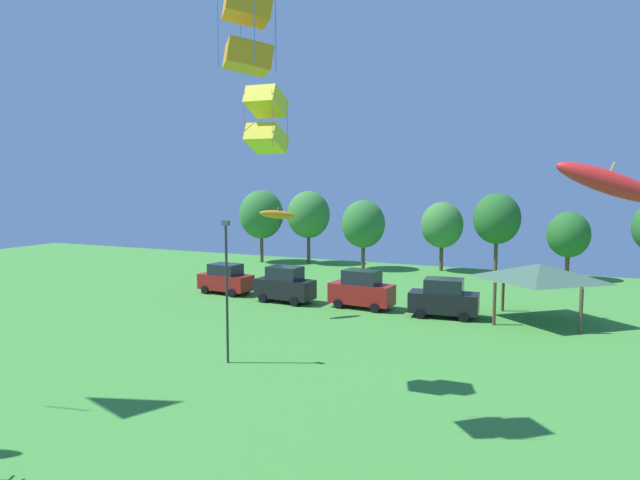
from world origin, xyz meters
The scene contains 16 objects.
kite_flying_3 centered at (-3.71, 22.69, 11.03)m, with size 1.39×1.56×2.67m.
kite_flying_4 centered at (9.20, 37.02, 8.56)m, with size 5.87×2.23×3.08m.
kite_flying_6 centered at (-2.28, 19.03, 13.45)m, with size 2.12×2.11×2.62m.
kite_flying_8 centered at (-9.37, 33.79, 6.54)m, with size 2.03×2.08×1.50m.
parked_car_leftmost centered at (-16.77, 38.84, 1.14)m, with size 4.34×2.26×2.32m.
parked_car_second_from_left centered at (-11.11, 37.94, 1.26)m, with size 4.33×2.21×2.58m.
parked_car_third_from_left centered at (-5.44, 38.40, 1.28)m, with size 4.47×2.17×2.63m.
parked_car_rightmost_in_row centered at (0.23, 38.12, 1.21)m, with size 4.46×2.37×2.48m.
park_pavilion centered at (5.79, 39.47, 3.08)m, with size 6.13×5.28×3.60m.
light_post_0 centered at (-7.05, 24.63, 3.80)m, with size 0.36×0.20×6.79m.
treeline_tree_0 centered at (-23.20, 55.20, 5.13)m, with size 4.70×4.70×7.73m.
treeline_tree_1 centered at (-18.20, 56.48, 5.17)m, with size 4.50×4.50×7.66m.
treeline_tree_2 centered at (-11.53, 55.07, 4.47)m, with size 4.28×4.28×6.84m.
treeline_tree_3 centered at (-4.24, 57.18, 4.46)m, with size 4.03×4.03×6.69m.
treeline_tree_4 centered at (0.82, 57.38, 5.19)m, with size 4.32×4.32×7.59m.
treeline_tree_5 centered at (7.00, 56.84, 3.98)m, with size 3.66×3.66×6.01m.
Camera 1 is at (7.96, 2.49, 8.54)m, focal length 32.00 mm.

